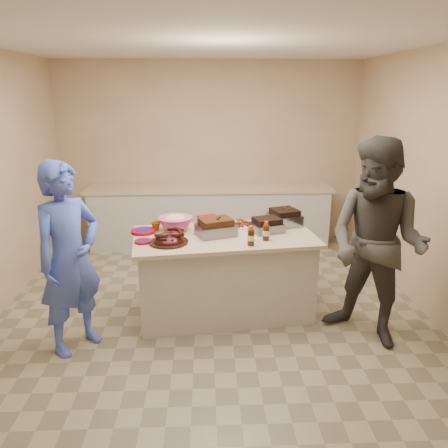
{
  "coord_description": "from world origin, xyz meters",
  "views": [
    {
      "loc": [
        -0.05,
        -4.13,
        2.27
      ],
      "look_at": [
        0.13,
        0.12,
        0.96
      ],
      "focal_mm": 35.0,
      "sensor_mm": 36.0,
      "label": 1
    }
  ],
  "objects_px": {
    "mustard_bottle": "(202,232)",
    "bbq_bottle_b": "(266,240)",
    "rib_platter": "(169,243)",
    "guest_gray": "(366,338)",
    "island": "(224,311)",
    "coleslaw_bowl": "(176,230)",
    "plastic_cup": "(156,230)",
    "roasting_pan": "(284,225)",
    "guest_blue": "(79,345)",
    "bbq_bottle_a": "(251,245)"
  },
  "relations": [
    {
      "from": "plastic_cup",
      "to": "guest_blue",
      "type": "relative_size",
      "value": 0.06
    },
    {
      "from": "rib_platter",
      "to": "guest_gray",
      "type": "xyz_separation_m",
      "value": [
        1.88,
        -0.36,
        -0.86
      ]
    },
    {
      "from": "mustard_bottle",
      "to": "island",
      "type": "bearing_deg",
      "value": -25.22
    },
    {
      "from": "coleslaw_bowl",
      "to": "guest_gray",
      "type": "bearing_deg",
      "value": -22.29
    },
    {
      "from": "island",
      "to": "roasting_pan",
      "type": "relative_size",
      "value": 6.01
    },
    {
      "from": "mustard_bottle",
      "to": "guest_gray",
      "type": "xyz_separation_m",
      "value": [
        1.56,
        -0.69,
        -0.86
      ]
    },
    {
      "from": "mustard_bottle",
      "to": "guest_gray",
      "type": "distance_m",
      "value": 1.91
    },
    {
      "from": "bbq_bottle_b",
      "to": "bbq_bottle_a",
      "type": "bearing_deg",
      "value": -139.03
    },
    {
      "from": "coleslaw_bowl",
      "to": "guest_blue",
      "type": "height_order",
      "value": "coleslaw_bowl"
    },
    {
      "from": "guest_gray",
      "to": "island",
      "type": "bearing_deg",
      "value": -157.92
    },
    {
      "from": "rib_platter",
      "to": "bbq_bottle_b",
      "type": "distance_m",
      "value": 0.95
    },
    {
      "from": "coleslaw_bowl",
      "to": "plastic_cup",
      "type": "height_order",
      "value": "coleslaw_bowl"
    },
    {
      "from": "rib_platter",
      "to": "guest_blue",
      "type": "bearing_deg",
      "value": -155.23
    },
    {
      "from": "roasting_pan",
      "to": "guest_blue",
      "type": "relative_size",
      "value": 0.18
    },
    {
      "from": "bbq_bottle_a",
      "to": "guest_gray",
      "type": "height_order",
      "value": "bbq_bottle_a"
    },
    {
      "from": "bbq_bottle_b",
      "to": "plastic_cup",
      "type": "relative_size",
      "value": 1.99
    },
    {
      "from": "rib_platter",
      "to": "mustard_bottle",
      "type": "bearing_deg",
      "value": 45.54
    },
    {
      "from": "bbq_bottle_a",
      "to": "bbq_bottle_b",
      "type": "relative_size",
      "value": 1.0
    },
    {
      "from": "coleslaw_bowl",
      "to": "bbq_bottle_a",
      "type": "xyz_separation_m",
      "value": [
        0.74,
        -0.49,
        0.0
      ]
    },
    {
      "from": "roasting_pan",
      "to": "guest_gray",
      "type": "xyz_separation_m",
      "value": [
        0.67,
        -0.9,
        -0.86
      ]
    },
    {
      "from": "roasting_pan",
      "to": "guest_gray",
      "type": "relative_size",
      "value": 0.16
    },
    {
      "from": "coleslaw_bowl",
      "to": "rib_platter",
      "type": "bearing_deg",
      "value": -96.25
    },
    {
      "from": "roasting_pan",
      "to": "mustard_bottle",
      "type": "distance_m",
      "value": 0.92
    },
    {
      "from": "bbq_bottle_a",
      "to": "bbq_bottle_b",
      "type": "xyz_separation_m",
      "value": [
        0.16,
        0.14,
        0.0
      ]
    },
    {
      "from": "guest_blue",
      "to": "mustard_bottle",
      "type": "bearing_deg",
      "value": -20.03
    },
    {
      "from": "mustard_bottle",
      "to": "bbq_bottle_b",
      "type": "bearing_deg",
      "value": -24.65
    },
    {
      "from": "bbq_bottle_a",
      "to": "bbq_bottle_b",
      "type": "bearing_deg",
      "value": 40.97
    },
    {
      "from": "island",
      "to": "bbq_bottle_a",
      "type": "distance_m",
      "value": 0.95
    },
    {
      "from": "bbq_bottle_a",
      "to": "rib_platter",
      "type": "bearing_deg",
      "value": 172.75
    },
    {
      "from": "coleslaw_bowl",
      "to": "plastic_cup",
      "type": "xyz_separation_m",
      "value": [
        -0.21,
        0.02,
        0.0
      ]
    },
    {
      "from": "rib_platter",
      "to": "bbq_bottle_a",
      "type": "bearing_deg",
      "value": -7.25
    },
    {
      "from": "roasting_pan",
      "to": "mustard_bottle",
      "type": "xyz_separation_m",
      "value": [
        -0.89,
        -0.21,
        0.0
      ]
    },
    {
      "from": "bbq_bottle_a",
      "to": "guest_blue",
      "type": "height_order",
      "value": "bbq_bottle_a"
    },
    {
      "from": "plastic_cup",
      "to": "island",
      "type": "bearing_deg",
      "value": -14.77
    },
    {
      "from": "guest_blue",
      "to": "guest_gray",
      "type": "height_order",
      "value": "guest_gray"
    },
    {
      "from": "island",
      "to": "bbq_bottle_b",
      "type": "height_order",
      "value": "bbq_bottle_b"
    },
    {
      "from": "roasting_pan",
      "to": "rib_platter",
      "type": "bearing_deg",
      "value": -174.71
    },
    {
      "from": "island",
      "to": "rib_platter",
      "type": "relative_size",
      "value": 4.81
    },
    {
      "from": "bbq_bottle_b",
      "to": "mustard_bottle",
      "type": "height_order",
      "value": "bbq_bottle_b"
    },
    {
      "from": "coleslaw_bowl",
      "to": "island",
      "type": "bearing_deg",
      "value": -18.57
    },
    {
      "from": "coleslaw_bowl",
      "to": "bbq_bottle_b",
      "type": "relative_size",
      "value": 1.87
    },
    {
      "from": "rib_platter",
      "to": "guest_gray",
      "type": "height_order",
      "value": "rib_platter"
    },
    {
      "from": "mustard_bottle",
      "to": "plastic_cup",
      "type": "relative_size",
      "value": 1.24
    },
    {
      "from": "island",
      "to": "guest_gray",
      "type": "height_order",
      "value": "island"
    },
    {
      "from": "roasting_pan",
      "to": "plastic_cup",
      "type": "xyz_separation_m",
      "value": [
        -1.38,
        -0.13,
        0.0
      ]
    },
    {
      "from": "rib_platter",
      "to": "coleslaw_bowl",
      "type": "xyz_separation_m",
      "value": [
        0.04,
        0.39,
        0.0
      ]
    },
    {
      "from": "roasting_pan",
      "to": "guest_gray",
      "type": "bearing_deg",
      "value": -72.11
    },
    {
      "from": "guest_gray",
      "to": "rib_platter",
      "type": "bearing_deg",
      "value": -145.21
    },
    {
      "from": "plastic_cup",
      "to": "guest_gray",
      "type": "xyz_separation_m",
      "value": [
        2.05,
        -0.77,
        -0.86
      ]
    },
    {
      "from": "island",
      "to": "guest_blue",
      "type": "relative_size",
      "value": 1.05
    }
  ]
}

